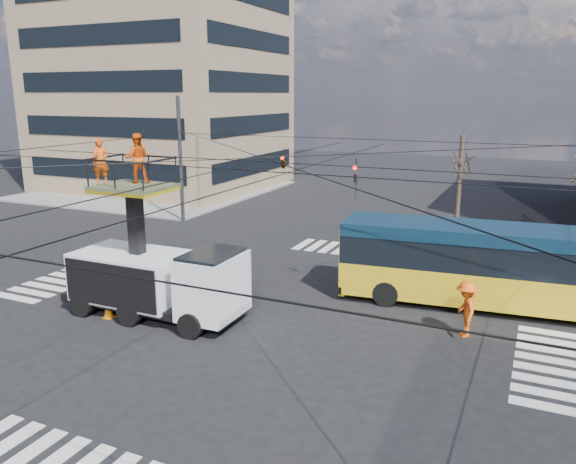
# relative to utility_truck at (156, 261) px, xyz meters

# --- Properties ---
(ground) EXTENTS (120.00, 120.00, 0.00)m
(ground) POSITION_rel_utility_truck_xyz_m (3.52, 1.75, -2.13)
(ground) COLOR black
(ground) RESTS_ON ground
(sidewalk_nw) EXTENTS (18.00, 18.00, 0.12)m
(sidewalk_nw) POSITION_rel_utility_truck_xyz_m (-17.48, 22.75, -2.07)
(sidewalk_nw) COLOR slate
(sidewalk_nw) RESTS_ON ground
(crosswalks) EXTENTS (22.40, 22.40, 0.02)m
(crosswalks) POSITION_rel_utility_truck_xyz_m (3.52, 1.75, -2.12)
(crosswalks) COLOR silver
(crosswalks) RESTS_ON ground
(building_tower) EXTENTS (18.06, 16.06, 30.00)m
(building_tower) POSITION_rel_utility_truck_xyz_m (-18.46, 25.73, 12.87)
(building_tower) COLOR #94745E
(building_tower) RESTS_ON ground
(overhead_network) EXTENTS (24.24, 24.24, 8.00)m
(overhead_network) POSITION_rel_utility_truck_xyz_m (3.45, 2.15, 2.15)
(overhead_network) COLOR #2D2D30
(overhead_network) RESTS_ON ground
(tree_a) EXTENTS (2.00, 2.00, 6.00)m
(tree_a) POSITION_rel_utility_truck_xyz_m (8.52, 15.25, 2.49)
(tree_a) COLOR #382B21
(tree_a) RESTS_ON ground
(utility_truck) EXTENTS (7.02, 2.69, 6.71)m
(utility_truck) POSITION_rel_utility_truck_xyz_m (0.00, 0.00, 0.00)
(utility_truck) COLOR black
(utility_truck) RESTS_ON ground
(city_bus) EXTENTS (12.67, 3.80, 3.20)m
(city_bus) POSITION_rel_utility_truck_xyz_m (11.64, 6.13, -0.41)
(city_bus) COLOR gold
(city_bus) RESTS_ON ground
(traffic_cone) EXTENTS (0.36, 0.36, 0.78)m
(traffic_cone) POSITION_rel_utility_truck_xyz_m (-1.60, -0.91, -1.74)
(traffic_cone) COLOR orange
(traffic_cone) RESTS_ON ground
(worker_ground) EXTENTS (0.42, 0.98, 1.66)m
(worker_ground) POSITION_rel_utility_truck_xyz_m (-3.94, 0.57, -1.31)
(worker_ground) COLOR #FF5B10
(worker_ground) RESTS_ON ground
(flagger) EXTENTS (1.14, 1.44, 1.96)m
(flagger) POSITION_rel_utility_truck_xyz_m (10.64, 2.87, -1.15)
(flagger) COLOR #FF5A10
(flagger) RESTS_ON ground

